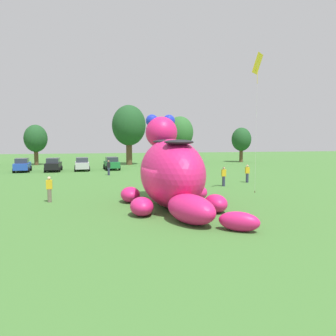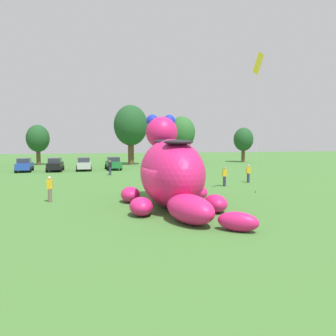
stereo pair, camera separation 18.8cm
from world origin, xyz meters
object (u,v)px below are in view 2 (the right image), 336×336
at_px(spectator_by_cars, 225,177).
at_px(spectator_wandering, 50,189).
at_px(spectator_mid_field, 248,174).
at_px(car_blue, 24,165).
at_px(car_black, 55,165).
at_px(car_silver, 84,164).
at_px(giant_inflatable_creature, 172,172).
at_px(spectator_near_inflatable, 110,168).
at_px(car_green, 113,163).
at_px(tethered_flying_kite, 258,66).

xyz_separation_m(spectator_by_cars, spectator_wandering, (-14.09, -4.66, 0.00)).
bearing_deg(spectator_mid_field, spectator_wandering, -159.10).
bearing_deg(car_blue, car_black, -3.65).
distance_m(car_silver, spectator_by_cars, 21.92).
relative_size(giant_inflatable_creature, spectator_near_inflatable, 6.66).
height_order(spectator_near_inflatable, spectator_wandering, same).
relative_size(giant_inflatable_creature, car_silver, 2.73).
xyz_separation_m(car_silver, spectator_near_inflatable, (3.17, -6.54, -0.01)).
relative_size(car_silver, spectator_by_cars, 2.44).
relative_size(car_black, spectator_by_cars, 2.41).
distance_m(car_silver, spectator_mid_field, 22.49).
relative_size(car_green, spectator_mid_field, 2.47).
distance_m(giant_inflatable_creature, car_silver, 26.52).
bearing_deg(car_blue, spectator_near_inflatable, -31.68).
height_order(car_green, spectator_wandering, car_green).
height_order(car_silver, spectator_by_cars, car_silver).
distance_m(car_silver, car_green, 3.91).
bearing_deg(spectator_by_cars, car_green, 115.67).
bearing_deg(spectator_near_inflatable, spectator_wandering, -105.91).
bearing_deg(spectator_mid_field, giant_inflatable_creature, -134.61).
height_order(car_green, spectator_by_cars, car_green).
relative_size(car_silver, car_green, 0.99).
height_order(giant_inflatable_creature, tethered_flying_kite, tethered_flying_kite).
bearing_deg(car_black, car_blue, 176.35).
relative_size(spectator_mid_field, spectator_wandering, 1.00).
xyz_separation_m(giant_inflatable_creature, spectator_wandering, (-7.57, 3.22, -1.30)).
relative_size(spectator_mid_field, spectator_by_cars, 1.00).
xyz_separation_m(car_black, car_silver, (3.57, 0.28, 0.00)).
relative_size(car_blue, spectator_near_inflatable, 2.46).
bearing_deg(spectator_by_cars, giant_inflatable_creature, -129.57).
bearing_deg(giant_inflatable_creature, spectator_mid_field, 45.39).
relative_size(giant_inflatable_creature, spectator_by_cars, 6.66).
relative_size(car_black, spectator_mid_field, 2.41).
bearing_deg(car_blue, spectator_by_cars, -41.62).
xyz_separation_m(car_silver, car_green, (3.88, 0.51, 0.00)).
bearing_deg(car_green, giant_inflatable_creature, -84.96).
bearing_deg(car_black, spectator_wandering, -84.40).
height_order(car_silver, spectator_near_inflatable, car_silver).
bearing_deg(spectator_mid_field, tethered_flying_kite, -109.99).
relative_size(car_green, spectator_wandering, 2.47).
bearing_deg(spectator_by_cars, tethered_flying_kite, -75.18).
bearing_deg(giant_inflatable_creature, spectator_wandering, 156.95).
distance_m(giant_inflatable_creature, tethered_flying_kite, 11.37).
relative_size(spectator_mid_field, tethered_flying_kite, 0.16).
xyz_separation_m(car_green, spectator_wandering, (-5.26, -23.04, -0.01)).
height_order(spectator_mid_field, spectator_by_cars, same).
height_order(spectator_by_cars, tethered_flying_kite, tethered_flying_kite).
xyz_separation_m(car_black, spectator_mid_field, (19.44, -15.66, -0.01)).
distance_m(car_black, spectator_by_cars, 23.96).
distance_m(car_black, spectator_mid_field, 24.96).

